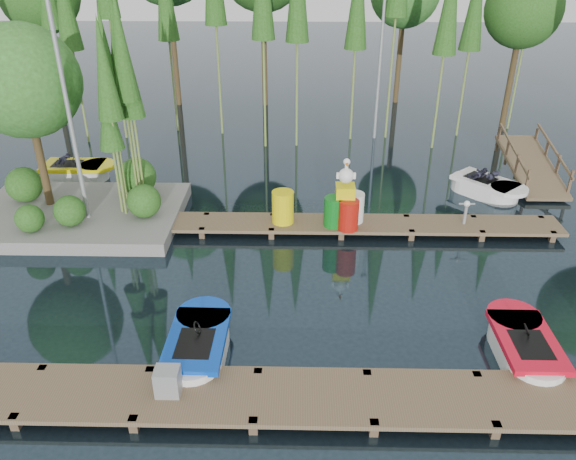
{
  "coord_description": "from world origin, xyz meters",
  "views": [
    {
      "loc": [
        0.77,
        -12.27,
        7.99
      ],
      "look_at": [
        0.5,
        0.5,
        1.1
      ],
      "focal_mm": 35.0,
      "sensor_mm": 36.0,
      "label": 1
    }
  ],
  "objects_px": {
    "boat_blue": "(198,347)",
    "boat_yellow_far": "(76,171)",
    "yellow_barrel": "(283,207)",
    "utility_cabinet": "(168,381)",
    "drum_cluster": "(346,206)",
    "boat_red": "(524,348)",
    "island": "(54,118)"
  },
  "relations": [
    {
      "from": "island",
      "to": "utility_cabinet",
      "type": "bearing_deg",
      "value": -59.05
    },
    {
      "from": "utility_cabinet",
      "to": "boat_yellow_far",
      "type": "bearing_deg",
      "value": 117.58
    },
    {
      "from": "boat_blue",
      "to": "drum_cluster",
      "type": "distance_m",
      "value": 6.49
    },
    {
      "from": "boat_red",
      "to": "boat_yellow_far",
      "type": "relative_size",
      "value": 0.94
    },
    {
      "from": "boat_yellow_far",
      "to": "utility_cabinet",
      "type": "height_order",
      "value": "boat_yellow_far"
    },
    {
      "from": "island",
      "to": "boat_blue",
      "type": "distance_m",
      "value": 8.64
    },
    {
      "from": "boat_red",
      "to": "drum_cluster",
      "type": "height_order",
      "value": "drum_cluster"
    },
    {
      "from": "boat_yellow_far",
      "to": "utility_cabinet",
      "type": "distance_m",
      "value": 12.19
    },
    {
      "from": "boat_red",
      "to": "boat_yellow_far",
      "type": "bearing_deg",
      "value": 144.19
    },
    {
      "from": "island",
      "to": "yellow_barrel",
      "type": "xyz_separation_m",
      "value": [
        6.61,
        -0.79,
        -2.4
      ]
    },
    {
      "from": "utility_cabinet",
      "to": "drum_cluster",
      "type": "height_order",
      "value": "drum_cluster"
    },
    {
      "from": "island",
      "to": "drum_cluster",
      "type": "distance_m",
      "value": 8.78
    },
    {
      "from": "boat_yellow_far",
      "to": "yellow_barrel",
      "type": "height_order",
      "value": "boat_yellow_far"
    },
    {
      "from": "boat_yellow_far",
      "to": "drum_cluster",
      "type": "xyz_separation_m",
      "value": [
        9.39,
        -3.95,
        0.61
      ]
    },
    {
      "from": "boat_red",
      "to": "yellow_barrel",
      "type": "xyz_separation_m",
      "value": [
        -5.22,
        5.51,
        0.54
      ]
    },
    {
      "from": "utility_cabinet",
      "to": "yellow_barrel",
      "type": "distance_m",
      "value": 7.27
    },
    {
      "from": "boat_red",
      "to": "boat_blue",
      "type": "bearing_deg",
      "value": -178.78
    },
    {
      "from": "island",
      "to": "utility_cabinet",
      "type": "distance_m",
      "value": 9.45
    },
    {
      "from": "boat_yellow_far",
      "to": "drum_cluster",
      "type": "height_order",
      "value": "drum_cluster"
    },
    {
      "from": "boat_red",
      "to": "utility_cabinet",
      "type": "relative_size",
      "value": 4.59
    },
    {
      "from": "boat_blue",
      "to": "boat_yellow_far",
      "type": "xyz_separation_m",
      "value": [
        -5.96,
        9.43,
        0.03
      ]
    },
    {
      "from": "utility_cabinet",
      "to": "drum_cluster",
      "type": "relative_size",
      "value": 0.27
    },
    {
      "from": "boat_blue",
      "to": "boat_yellow_far",
      "type": "bearing_deg",
      "value": 123.21
    },
    {
      "from": "boat_blue",
      "to": "utility_cabinet",
      "type": "relative_size",
      "value": 4.76
    },
    {
      "from": "boat_red",
      "to": "yellow_barrel",
      "type": "distance_m",
      "value": 7.6
    },
    {
      "from": "island",
      "to": "boat_yellow_far",
      "type": "height_order",
      "value": "island"
    },
    {
      "from": "boat_blue",
      "to": "boat_red",
      "type": "xyz_separation_m",
      "value": [
        6.84,
        0.12,
        -0.01
      ]
    },
    {
      "from": "island",
      "to": "boat_blue",
      "type": "height_order",
      "value": "island"
    },
    {
      "from": "boat_blue",
      "to": "drum_cluster",
      "type": "bearing_deg",
      "value": 58.77
    },
    {
      "from": "island",
      "to": "boat_blue",
      "type": "relative_size",
      "value": 2.54
    },
    {
      "from": "yellow_barrel",
      "to": "drum_cluster",
      "type": "bearing_deg",
      "value": -4.86
    },
    {
      "from": "island",
      "to": "yellow_barrel",
      "type": "bearing_deg",
      "value": -6.82
    }
  ]
}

